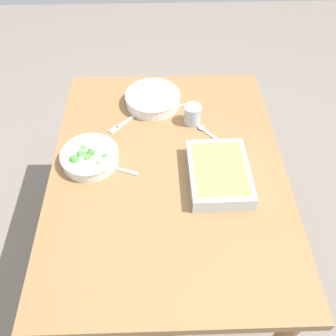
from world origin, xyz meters
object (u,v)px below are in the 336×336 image
(broccoli_bowl, at_px, (90,157))
(spoon_by_broccoli, at_px, (111,167))
(fork_on_table, at_px, (123,123))
(baking_dish, at_px, (219,173))
(stew_bowl, at_px, (153,98))
(spoon_by_stew, at_px, (175,105))
(spoon_spare, at_px, (208,133))
(drink_cup, at_px, (192,115))

(broccoli_bowl, xyz_separation_m, spoon_by_broccoli, (0.03, 0.08, -0.03))
(broccoli_bowl, relative_size, fork_on_table, 1.62)
(baking_dish, height_order, spoon_by_broccoli, baking_dish)
(baking_dish, bearing_deg, fork_on_table, -130.46)
(stew_bowl, bearing_deg, baking_dish, 28.52)
(stew_bowl, xyz_separation_m, spoon_by_stew, (0.01, 0.10, -0.03))
(stew_bowl, relative_size, spoon_by_stew, 1.41)
(spoon_by_stew, xyz_separation_m, spoon_by_broccoli, (0.36, -0.26, 0.00))
(broccoli_bowl, bearing_deg, stew_bowl, 144.78)
(fork_on_table, bearing_deg, spoon_by_broccoli, -8.12)
(broccoli_bowl, relative_size, spoon_spare, 1.53)
(spoon_by_broccoli, xyz_separation_m, spoon_spare, (-0.17, 0.39, 0.00))
(baking_dish, xyz_separation_m, fork_on_table, (-0.32, -0.37, -0.03))
(broccoli_bowl, distance_m, spoon_by_broccoli, 0.09)
(fork_on_table, bearing_deg, baking_dish, 49.54)
(broccoli_bowl, bearing_deg, drink_cup, 117.85)
(spoon_spare, bearing_deg, stew_bowl, -131.38)
(drink_cup, bearing_deg, spoon_by_stew, -149.15)
(drink_cup, xyz_separation_m, spoon_by_stew, (-0.11, -0.07, -0.03))
(spoon_by_broccoli, distance_m, fork_on_table, 0.25)
(drink_cup, xyz_separation_m, spoon_spare, (0.08, 0.06, -0.03))
(drink_cup, relative_size, spoon_spare, 0.58)
(broccoli_bowl, height_order, spoon_by_broccoli, broccoli_bowl)
(broccoli_bowl, bearing_deg, fork_on_table, 151.70)
(stew_bowl, relative_size, baking_dish, 0.81)
(broccoli_bowl, distance_m, spoon_spare, 0.50)
(drink_cup, xyz_separation_m, fork_on_table, (0.00, -0.30, -0.04))
(stew_bowl, distance_m, fork_on_table, 0.18)
(baking_dish, xyz_separation_m, spoon_spare, (-0.24, -0.01, -0.03))
(broccoli_bowl, distance_m, spoon_by_stew, 0.48)
(stew_bowl, xyz_separation_m, drink_cup, (0.13, 0.17, 0.01))
(baking_dish, distance_m, spoon_by_broccoli, 0.41)
(spoon_by_stew, bearing_deg, spoon_spare, 34.59)
(baking_dish, relative_size, drink_cup, 3.57)
(fork_on_table, bearing_deg, broccoli_bowl, -28.30)
(stew_bowl, bearing_deg, broccoli_bowl, -35.22)
(stew_bowl, relative_size, spoon_spare, 1.69)
(fork_on_table, bearing_deg, drink_cup, 90.46)
(drink_cup, relative_size, fork_on_table, 0.61)
(spoon_spare, height_order, fork_on_table, spoon_spare)
(spoon_spare, bearing_deg, fork_on_table, -101.53)
(stew_bowl, distance_m, baking_dish, 0.51)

